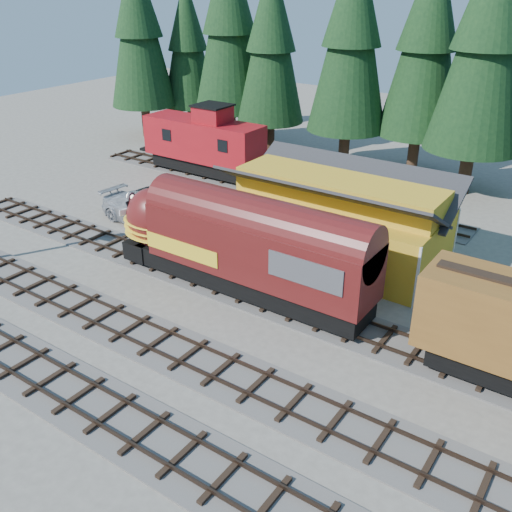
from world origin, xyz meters
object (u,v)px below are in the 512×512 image
Objects in this scene: depot at (337,210)px; caboose at (204,143)px; pickup_truck_a at (170,204)px; pickup_truck_b at (143,210)px; locomotive at (232,247)px.

caboose reaches higher than depot.
depot is 1.23× the size of caboose.
pickup_truck_b is at bearing 165.29° from pickup_truck_a.
depot is at bearing -71.67° from pickup_truck_b.
depot reaches higher than pickup_truck_a.
caboose is at bearing 30.68° from pickup_truck_a.
pickup_truck_b is (-12.81, -2.90, -2.01)m from depot.
pickup_truck_a is 1.03× the size of pickup_truck_b.
locomotive is at bearing -46.41° from caboose.
depot reaches higher than locomotive.
locomotive is 2.34× the size of pickup_truck_b.
locomotive reaches higher than pickup_truck_a.
caboose is 1.60× the size of pickup_truck_b.
locomotive is 11.03m from pickup_truck_a.
caboose reaches higher than pickup_truck_a.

